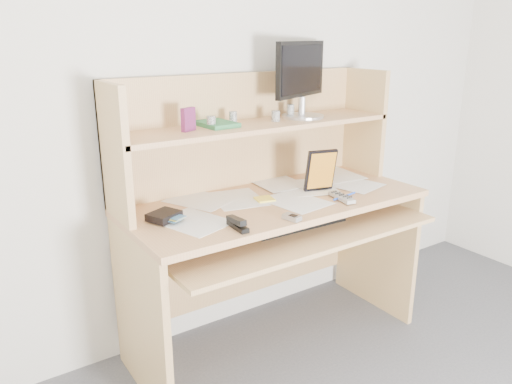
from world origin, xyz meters
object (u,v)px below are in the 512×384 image
desk (266,206)px  game_case (321,170)px  tv_remote (342,197)px  keyboard (295,222)px  monitor (301,77)px

desk → game_case: 0.31m
tv_remote → game_case: (-0.00, 0.15, 0.09)m
tv_remote → game_case: game_case is taller
keyboard → monitor: bearing=51.6°
desk → game_case: bearing=-25.3°
tv_remote → game_case: size_ratio=0.80×
tv_remote → keyboard: bearing=171.8°
game_case → monitor: (0.03, 0.21, 0.42)m
desk → tv_remote: size_ratio=8.51×
desk → keyboard: 0.19m
keyboard → tv_remote: bearing=-17.0°
keyboard → game_case: (0.21, 0.07, 0.19)m
monitor → keyboard: bearing=-152.6°
desk → monitor: size_ratio=3.52×
desk → monitor: (0.27, 0.10, 0.58)m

